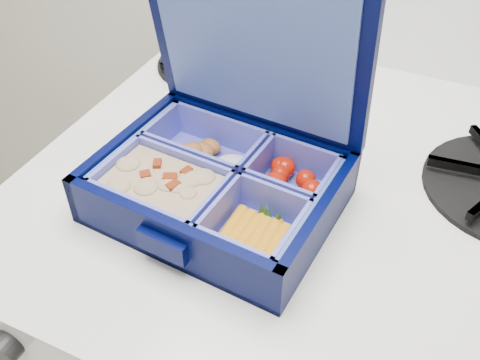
% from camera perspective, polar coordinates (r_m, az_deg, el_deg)
% --- Properties ---
extents(bento_box, '(0.26, 0.21, 0.06)m').
position_cam_1_polar(bento_box, '(0.57, -2.41, -0.65)').
color(bento_box, '#00052F').
rests_on(bento_box, stove).
extents(burner_grate_rear, '(0.19, 0.19, 0.02)m').
position_cam_1_polar(burner_grate_rear, '(0.83, -3.19, 12.67)').
color(burner_grate_rear, black).
rests_on(burner_grate_rear, stove).
extents(fork, '(0.07, 0.19, 0.01)m').
position_cam_1_polar(fork, '(0.66, 6.54, 3.47)').
color(fork, silver).
rests_on(fork, stove).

